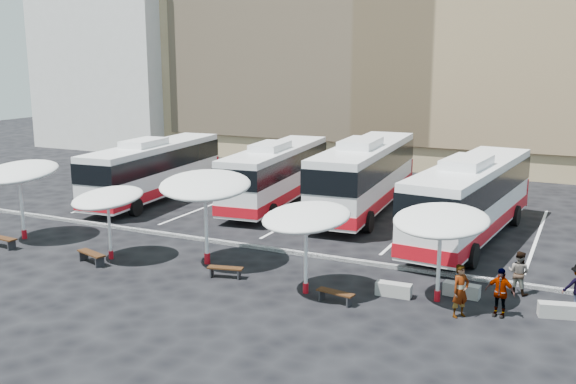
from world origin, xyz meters
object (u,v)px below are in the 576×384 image
at_px(sunshade_0, 19,172).
at_px(sunshade_3, 306,217).
at_px(wood_bench_2, 225,270).
at_px(conc_bench_0, 394,290).
at_px(sunshade_1, 108,198).
at_px(sunshade_4, 441,221).
at_px(sunshade_2, 205,185).
at_px(wood_bench_1, 91,255).
at_px(conc_bench_2, 558,310).
at_px(wood_bench_0, 2,240).
at_px(bus_0, 155,168).
at_px(passenger_0, 460,291).
at_px(bus_2, 365,173).
at_px(passenger_2, 500,292).
at_px(bus_3, 471,196).
at_px(wood_bench_3, 335,294).
at_px(passenger_1, 519,273).
at_px(conc_bench_1, 462,290).
at_px(bus_1, 277,172).

height_order(sunshade_0, sunshade_3, sunshade_0).
distance_m(wood_bench_2, conc_bench_0, 6.64).
relative_size(sunshade_1, sunshade_4, 1.01).
height_order(sunshade_2, wood_bench_1, sunshade_2).
height_order(sunshade_1, conc_bench_2, sunshade_1).
bearing_deg(sunshade_0, wood_bench_0, -79.14).
relative_size(sunshade_3, wood_bench_1, 2.52).
distance_m(bus_0, sunshade_1, 11.81).
relative_size(sunshade_0, wood_bench_2, 2.60).
bearing_deg(conc_bench_0, passenger_0, -19.59).
distance_m(bus_2, passenger_2, 15.44).
distance_m(bus_3, wood_bench_3, 10.94).
xyz_separation_m(sunshade_2, passenger_2, (11.92, -0.53, -2.52)).
bearing_deg(passenger_1, sunshade_2, 24.63).
height_order(sunshade_3, passenger_1, sunshade_3).
height_order(sunshade_4, conc_bench_0, sunshade_4).
distance_m(sunshade_0, passenger_1, 22.53).
distance_m(bus_0, conc_bench_0, 20.21).
distance_m(bus_2, conc_bench_1, 13.61).
relative_size(wood_bench_1, conc_bench_1, 1.27).
xyz_separation_m(conc_bench_1, passenger_1, (1.81, 1.17, 0.57)).
relative_size(bus_0, bus_1, 1.01).
height_order(sunshade_3, wood_bench_2, sunshade_3).
height_order(sunshade_0, passenger_2, sunshade_0).
height_order(bus_1, conc_bench_2, bus_1).
height_order(bus_0, sunshade_3, bus_0).
xyz_separation_m(sunshade_3, wood_bench_2, (-3.55, 0.16, -2.55)).
distance_m(bus_2, wood_bench_2, 13.32).
xyz_separation_m(bus_1, conc_bench_0, (10.55, -11.51, -1.69)).
height_order(conc_bench_1, conc_bench_2, same).
bearing_deg(wood_bench_3, passenger_1, 33.25).
bearing_deg(sunshade_2, passenger_0, -6.13).
relative_size(sunshade_1, wood_bench_0, 2.30).
bearing_deg(wood_bench_2, passenger_0, 0.35).
height_order(sunshade_2, conc_bench_1, sunshade_2).
bearing_deg(bus_2, wood_bench_1, -121.21).
relative_size(bus_1, sunshade_2, 2.45).
distance_m(conc_bench_2, passenger_2, 2.07).
height_order(bus_3, passenger_0, bus_3).
relative_size(bus_2, sunshade_0, 3.53).
relative_size(bus_0, passenger_0, 6.71).
bearing_deg(passenger_2, conc_bench_2, 32.39).
height_order(wood_bench_3, conc_bench_0, conc_bench_0).
distance_m(sunshade_0, wood_bench_0, 3.26).
height_order(wood_bench_1, wood_bench_3, wood_bench_1).
height_order(sunshade_2, passenger_2, sunshade_2).
height_order(bus_3, wood_bench_0, bus_3).
bearing_deg(wood_bench_2, bus_1, 107.68).
relative_size(wood_bench_0, conc_bench_1, 1.25).
distance_m(wood_bench_3, conc_bench_1, 4.69).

